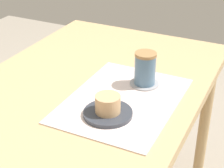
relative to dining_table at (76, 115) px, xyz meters
The scene contains 6 objects.
dining_table is the anchor object (origin of this frame).
placemat 0.18m from the dining_table, 74.10° to the right, with size 0.45×0.33×0.00m, color silver.
pastry_plate 0.18m from the dining_table, 111.28° to the right, with size 0.15×0.15×0.01m, color #333842.
pastry 0.20m from the dining_table, 111.28° to the right, with size 0.08×0.08×0.05m, color tan.
coffee_coaster 0.26m from the dining_table, 47.02° to the right, with size 0.10×0.10×0.01m, color #99999E.
coffee_mug 0.28m from the dining_table, 46.55° to the right, with size 0.11×0.07×0.11m.
Camera 1 is at (-0.89, -0.57, 1.32)m, focal length 60.00 mm.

